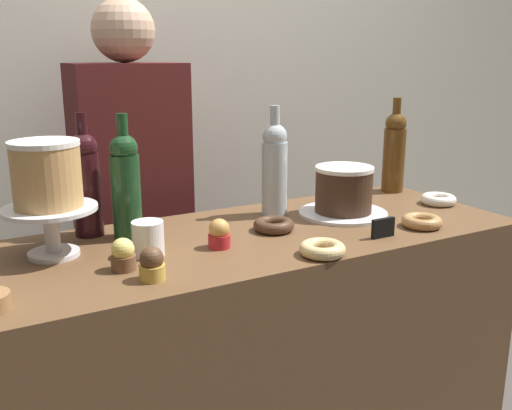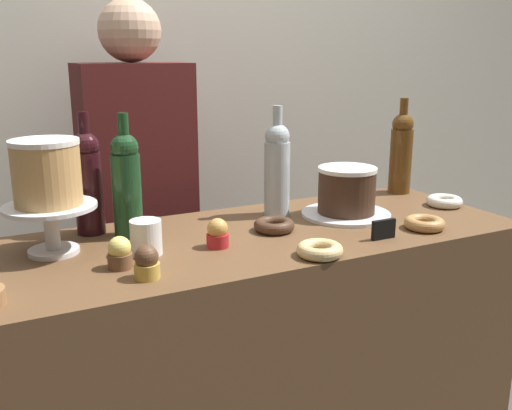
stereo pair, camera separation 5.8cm
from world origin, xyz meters
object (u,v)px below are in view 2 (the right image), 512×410
price_sign_chalkboard (384,229)px  wine_bottle_green (126,183)px  white_layer_cake (47,172)px  donut_maple (424,223)px  donut_glazed (320,250)px  coffee_cup_ceramic (146,237)px  donut_chocolate (274,225)px  wine_bottle_dark_red (88,181)px  donut_sugar (444,201)px  wine_bottle_clear (277,168)px  cupcake_caramel (218,234)px  chocolate_round_cake (347,190)px  cupcake_lemon (120,253)px  wine_bottle_amber (401,151)px  barista_figure (140,229)px  cake_stand_pedestal (51,220)px  cupcake_chocolate (147,263)px

price_sign_chalkboard → wine_bottle_green: bearing=151.0°
white_layer_cake → donut_maple: size_ratio=1.43×
donut_maple → donut_glazed: bearing=-171.5°
donut_glazed → coffee_cup_ceramic: (-0.37, 0.20, 0.03)m
white_layer_cake → donut_chocolate: (0.56, -0.08, -0.18)m
white_layer_cake → wine_bottle_dark_red: bearing=47.4°
donut_glazed → donut_sugar: bearing=19.6°
wine_bottle_dark_red → coffee_cup_ceramic: (0.08, -0.23, -0.10)m
wine_bottle_clear → cupcake_caramel: (-0.27, -0.19, -0.11)m
white_layer_cake → chocolate_round_cake: bearing=-3.0°
cupcake_lemon → coffee_cup_ceramic: coffee_cup_ceramic is taller
donut_glazed → donut_chocolate: size_ratio=1.00×
white_layer_cake → wine_bottle_dark_red: (0.12, 0.13, -0.06)m
cupcake_caramel → coffee_cup_ceramic: size_ratio=0.87×
wine_bottle_amber → cupcake_caramel: bearing=-162.2°
white_layer_cake → coffee_cup_ceramic: 0.28m
wine_bottle_green → barista_figure: 0.52m
wine_bottle_dark_red → price_sign_chalkboard: wine_bottle_dark_red is taller
wine_bottle_clear → cake_stand_pedestal: bearing=-175.0°
cake_stand_pedestal → coffee_cup_ceramic: cake_stand_pedestal is taller
donut_glazed → donut_maple: 0.38m
chocolate_round_cake → donut_chocolate: bearing=-172.4°
cupcake_caramel → donut_sugar: bearing=3.1°
cake_stand_pedestal → wine_bottle_green: (0.20, 0.05, 0.06)m
donut_glazed → chocolate_round_cake: bearing=45.1°
donut_maple → wine_bottle_dark_red: bearing=155.4°
cupcake_lemon → donut_chocolate: cupcake_lemon is taller
white_layer_cake → barista_figure: barista_figure is taller
white_layer_cake → wine_bottle_dark_red: size_ratio=0.49×
wine_bottle_dark_red → donut_glazed: bearing=-44.1°
cupcake_chocolate → donut_maple: (0.79, 0.01, -0.02)m
wine_bottle_clear → donut_chocolate: 0.20m
price_sign_chalkboard → coffee_cup_ceramic: size_ratio=0.82×
chocolate_round_cake → wine_bottle_green: 0.64m
cake_stand_pedestal → wine_bottle_green: 0.22m
donut_maple → donut_sugar: 0.28m
donut_chocolate → price_sign_chalkboard: (0.22, -0.19, 0.01)m
donut_chocolate → price_sign_chalkboard: 0.29m
price_sign_chalkboard → coffee_cup_ceramic: 0.61m
donut_sugar → donut_chocolate: 0.61m
barista_figure → cake_stand_pedestal: bearing=-125.5°
cupcake_caramel → wine_bottle_clear: bearing=35.1°
donut_sugar → donut_maple: bearing=-145.2°
wine_bottle_green → white_layer_cake: bearing=-165.0°
chocolate_round_cake → donut_sugar: size_ratio=1.54×
cake_stand_pedestal → cupcake_chocolate: size_ratio=2.96×
cupcake_lemon → donut_glazed: (0.44, -0.14, -0.02)m
chocolate_round_cake → price_sign_chalkboard: (-0.04, -0.23, -0.05)m
cake_stand_pedestal → wine_bottle_clear: (0.65, 0.06, 0.06)m
donut_chocolate → wine_bottle_amber: bearing=18.1°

